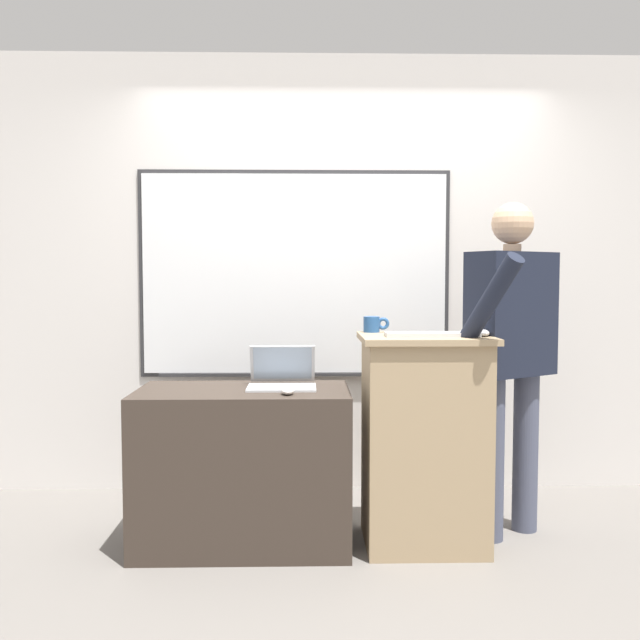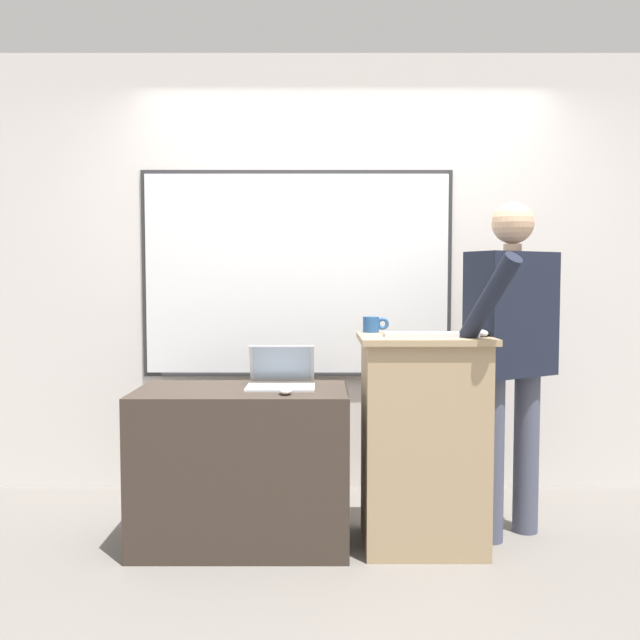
{
  "view_description": "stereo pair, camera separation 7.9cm",
  "coord_description": "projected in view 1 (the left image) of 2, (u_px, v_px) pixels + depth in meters",
  "views": [
    {
      "loc": [
        -0.23,
        -2.9,
        1.32
      ],
      "look_at": [
        -0.16,
        0.51,
        1.11
      ],
      "focal_mm": 38.0,
      "sensor_mm": 36.0,
      "label": 1
    },
    {
      "loc": [
        -0.15,
        -2.9,
        1.32
      ],
      "look_at": [
        -0.16,
        0.51,
        1.11
      ],
      "focal_mm": 38.0,
      "sensor_mm": 36.0,
      "label": 2
    }
  ],
  "objects": [
    {
      "name": "computer_mouse_by_keyboard",
      "position": [
        483.0,
        333.0,
        3.25
      ],
      "size": [
        0.06,
        0.1,
        0.03
      ],
      "color": "#BCBCC1",
      "rests_on": "lectern_podium"
    },
    {
      "name": "lectern_podium",
      "position": [
        424.0,
        440.0,
        3.35
      ],
      "size": [
        0.63,
        0.52,
        1.05
      ],
      "color": "tan",
      "rests_on": "ground_plane"
    },
    {
      "name": "wireless_keyboard",
      "position": [
        432.0,
        334.0,
        3.26
      ],
      "size": [
        0.45,
        0.13,
        0.02
      ],
      "color": "silver",
      "rests_on": "lectern_podium"
    },
    {
      "name": "person_presenter",
      "position": [
        511.0,
        343.0,
        3.44
      ],
      "size": [
        0.62,
        0.73,
        1.71
      ],
      "rotation": [
        0.0,
        0.0,
        0.53
      ],
      "color": "#474C60",
      "rests_on": "ground_plane"
    },
    {
      "name": "laptop",
      "position": [
        282.0,
        374.0,
        3.43
      ],
      "size": [
        0.34,
        0.31,
        0.2
      ],
      "color": "#B7BABF",
      "rests_on": "side_desk"
    },
    {
      "name": "computer_mouse_by_laptop",
      "position": [
        288.0,
        391.0,
        3.19
      ],
      "size": [
        0.06,
        0.1,
        0.03
      ],
      "color": "silver",
      "rests_on": "side_desk"
    },
    {
      "name": "back_wall",
      "position": [
        340.0,
        274.0,
        4.27
      ],
      "size": [
        6.4,
        0.17,
        2.7
      ],
      "color": "silver",
      "rests_on": "ground_plane"
    },
    {
      "name": "ground_plane",
      "position": [
        358.0,
        579.0,
        2.98
      ],
      "size": [
        30.0,
        30.0,
        0.0
      ],
      "primitive_type": "plane",
      "color": "slate"
    },
    {
      "name": "side_desk",
      "position": [
        244.0,
        467.0,
        3.37
      ],
      "size": [
        1.05,
        0.57,
        0.78
      ],
      "color": "#382D26",
      "rests_on": "ground_plane"
    },
    {
      "name": "coffee_mug",
      "position": [
        373.0,
        324.0,
        3.5
      ],
      "size": [
        0.13,
        0.08,
        0.08
      ],
      "color": "#234C84",
      "rests_on": "lectern_podium"
    }
  ]
}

